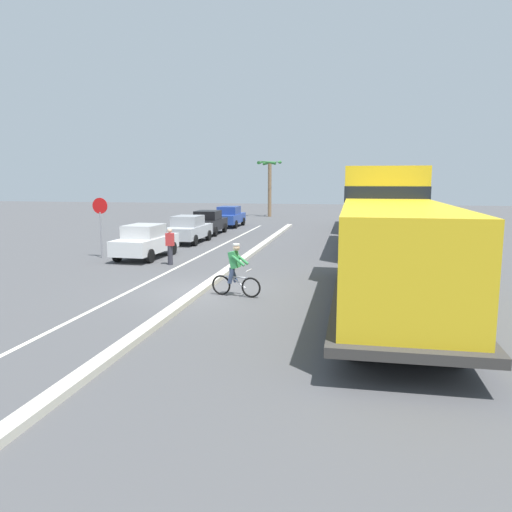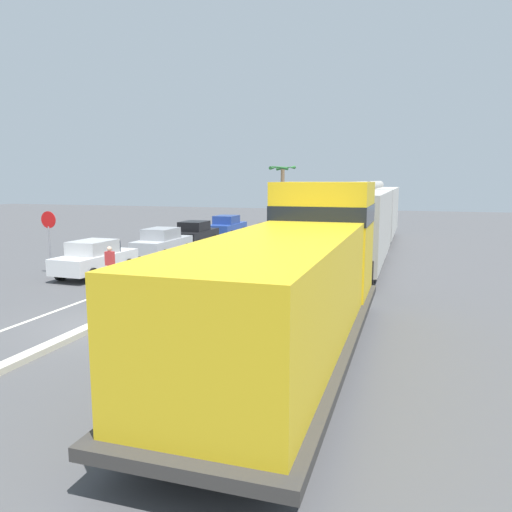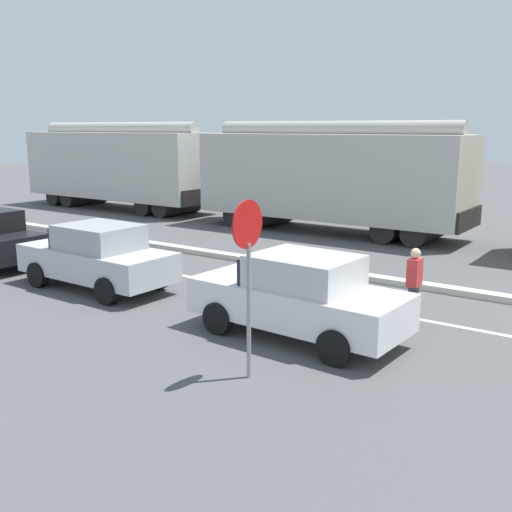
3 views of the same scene
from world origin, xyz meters
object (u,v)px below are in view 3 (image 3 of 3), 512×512
(hopper_car_middle, at_px, (119,166))
(parked_car_silver, at_px, (97,256))
(parked_car_white, at_px, (299,296))
(hopper_car_lead, at_px, (330,178))
(stop_sign, at_px, (248,255))
(pedestrian_by_cars, at_px, (414,286))

(hopper_car_middle, height_order, parked_car_silver, hopper_car_middle)
(hopper_car_middle, bearing_deg, parked_car_white, -122.87)
(hopper_car_middle, distance_m, parked_car_white, 19.96)
(hopper_car_lead, relative_size, parked_car_silver, 2.51)
(hopper_car_middle, height_order, stop_sign, hopper_car_middle)
(pedestrian_by_cars, bearing_deg, hopper_car_lead, 36.76)
(parked_car_white, bearing_deg, parked_car_silver, 88.37)
(parked_car_silver, xyz_separation_m, stop_sign, (-2.27, -6.26, 1.21))
(hopper_car_middle, relative_size, pedestrian_by_cars, 6.54)
(hopper_car_middle, xyz_separation_m, pedestrian_by_cars, (-8.98, -18.31, -1.23))
(parked_car_silver, relative_size, pedestrian_by_cars, 2.61)
(stop_sign, bearing_deg, hopper_car_middle, 52.87)
(parked_car_white, bearing_deg, hopper_car_middle, 57.13)
(parked_car_white, bearing_deg, pedestrian_by_cars, -40.74)
(pedestrian_by_cars, bearing_deg, parked_car_silver, 102.50)
(parked_car_silver, height_order, pedestrian_by_cars, same)
(hopper_car_lead, relative_size, hopper_car_middle, 1.00)
(hopper_car_middle, xyz_separation_m, parked_car_silver, (-10.64, -10.80, -1.26))
(stop_sign, bearing_deg, hopper_car_lead, 22.90)
(parked_car_silver, bearing_deg, hopper_car_middle, 45.42)
(parked_car_white, distance_m, stop_sign, 2.45)
(parked_car_white, relative_size, pedestrian_by_cars, 2.64)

